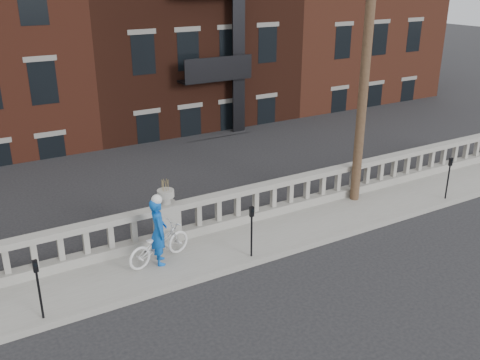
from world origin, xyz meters
name	(u,v)px	position (x,y,z in m)	size (l,w,h in m)	color
ground	(245,325)	(0.00, 0.00, 0.00)	(120.00, 120.00, 0.00)	black
sidewalk	(184,259)	(0.00, 3.00, 0.07)	(32.00, 2.20, 0.15)	gray
balustrade	(167,225)	(0.00, 3.95, 0.64)	(28.00, 0.34, 1.03)	gray
planter_pedestal	(167,218)	(0.00, 3.95, 0.83)	(0.55, 0.55, 1.76)	gray
lower_level	(34,55)	(0.56, 23.04, 2.63)	(80.00, 44.00, 20.80)	#605E59
utility_pole	(368,33)	(6.20, 3.60, 5.24)	(1.60, 0.28, 10.00)	#422D1E
parking_meter_a	(38,283)	(-3.58, 2.15, 1.00)	(0.10, 0.09, 1.36)	black
parking_meter_b	(252,226)	(1.49, 2.15, 1.00)	(0.10, 0.09, 1.36)	black
parking_meter_c	(449,173)	(8.69, 2.15, 1.00)	(0.10, 0.09, 1.36)	black
bicycle	(159,244)	(-0.59, 3.12, 0.61)	(0.62, 1.77, 0.93)	silver
cyclist	(159,231)	(-0.61, 3.03, 1.00)	(0.62, 0.41, 1.70)	#0B4BAE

